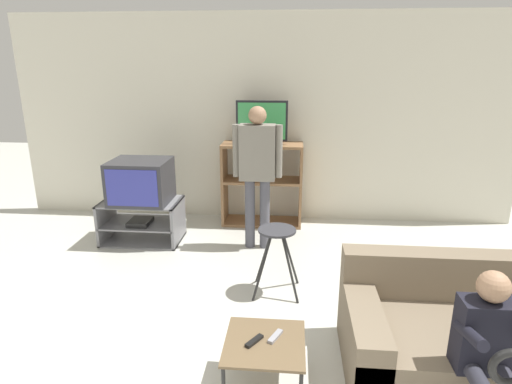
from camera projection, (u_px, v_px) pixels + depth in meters
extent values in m
cube|color=silver|center=(263.00, 120.00, 5.45)|extent=(6.40, 0.06, 2.60)
cube|color=slate|center=(144.00, 239.00, 5.04)|extent=(0.89, 0.55, 0.02)
cube|color=slate|center=(142.00, 223.00, 4.98)|extent=(0.86, 0.55, 0.02)
cube|color=slate|center=(141.00, 202.00, 4.90)|extent=(0.89, 0.55, 0.02)
cube|color=slate|center=(107.00, 219.00, 5.00)|extent=(0.03, 0.55, 0.48)
cube|color=slate|center=(178.00, 222.00, 4.93)|extent=(0.03, 0.55, 0.48)
cube|color=black|center=(140.00, 222.00, 4.90)|extent=(0.24, 0.28, 0.05)
cube|color=#2D2D33|center=(141.00, 181.00, 4.81)|extent=(0.64, 0.56, 0.48)
cube|color=#333899|center=(132.00, 188.00, 4.54)|extent=(0.56, 0.01, 0.40)
cube|color=#8E6642|center=(224.00, 183.00, 5.46)|extent=(0.03, 0.40, 1.04)
cube|color=#8E6642|center=(301.00, 185.00, 5.38)|extent=(0.03, 0.40, 1.04)
cube|color=#8E6642|center=(262.00, 222.00, 5.57)|extent=(0.94, 0.40, 0.03)
cube|color=#8E6642|center=(262.00, 180.00, 5.41)|extent=(0.94, 0.40, 0.03)
cube|color=#8E6642|center=(262.00, 145.00, 5.27)|extent=(0.94, 0.40, 0.03)
cube|color=#9E7A4C|center=(248.00, 172.00, 5.33)|extent=(0.18, 0.04, 0.22)
cube|color=black|center=(262.00, 142.00, 5.24)|extent=(0.22, 0.20, 0.04)
cube|color=black|center=(262.00, 121.00, 5.16)|extent=(0.62, 0.04, 0.49)
cube|color=#3FA559|center=(262.00, 121.00, 5.14)|extent=(0.57, 0.01, 0.44)
cylinder|color=black|center=(262.00, 267.00, 3.72)|extent=(0.18, 0.16, 0.60)
cylinder|color=black|center=(290.00, 268.00, 3.70)|extent=(0.18, 0.16, 0.60)
cylinder|color=black|center=(264.00, 256.00, 3.93)|extent=(0.18, 0.16, 0.60)
cylinder|color=black|center=(290.00, 257.00, 3.91)|extent=(0.18, 0.16, 0.60)
cylinder|color=#333338|center=(277.00, 230.00, 3.73)|extent=(0.33, 0.33, 0.02)
cube|color=brown|center=(265.00, 343.00, 2.65)|extent=(0.50, 0.50, 0.02)
cylinder|color=black|center=(234.00, 342.00, 2.93)|extent=(0.02, 0.02, 0.33)
cylinder|color=black|center=(300.00, 346.00, 2.89)|extent=(0.02, 0.02, 0.33)
cube|color=black|center=(254.00, 341.00, 2.64)|extent=(0.11, 0.14, 0.02)
cube|color=gray|center=(275.00, 336.00, 2.68)|extent=(0.09, 0.15, 0.02)
cube|color=#756651|center=(469.00, 351.00, 2.81)|extent=(1.62, 0.93, 0.38)
cube|color=#756651|center=(457.00, 275.00, 3.05)|extent=(1.62, 0.20, 0.34)
cube|color=#756651|center=(362.00, 337.00, 2.85)|extent=(0.22, 0.93, 0.50)
cylinder|color=#4C4C56|center=(250.00, 213.00, 4.75)|extent=(0.11, 0.11, 0.79)
cylinder|color=#4C4C56|center=(265.00, 214.00, 4.74)|extent=(0.11, 0.11, 0.79)
cube|color=gray|center=(257.00, 152.00, 4.54)|extent=(0.38, 0.20, 0.59)
cylinder|color=gray|center=(236.00, 151.00, 4.56)|extent=(0.08, 0.08, 0.56)
cylinder|color=gray|center=(279.00, 151.00, 4.52)|extent=(0.08, 0.08, 0.56)
sphere|color=#A37A5B|center=(257.00, 115.00, 4.43)|extent=(0.19, 0.19, 0.19)
cylinder|color=#2D2D38|center=(477.00, 379.00, 2.23)|extent=(0.09, 0.30, 0.09)
cylinder|color=#2D2D38|center=(507.00, 381.00, 2.22)|extent=(0.09, 0.30, 0.09)
cube|color=black|center=(485.00, 335.00, 2.32)|extent=(0.30, 0.17, 0.42)
cylinder|color=black|center=(470.00, 335.00, 2.18)|extent=(0.06, 0.31, 0.14)
sphere|color=#A37A5B|center=(494.00, 287.00, 2.23)|extent=(0.17, 0.17, 0.17)
torus|color=black|center=(511.00, 368.00, 2.04)|extent=(0.21, 0.04, 0.21)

